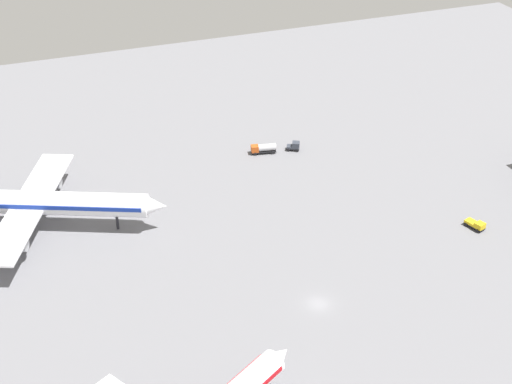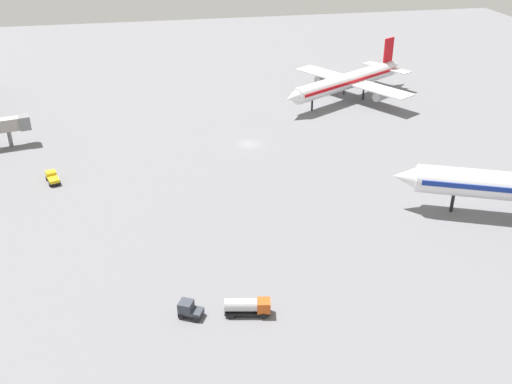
{
  "view_description": "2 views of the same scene",
  "coord_description": "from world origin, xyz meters",
  "px_view_note": "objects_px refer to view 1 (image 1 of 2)",
  "views": [
    {
      "loc": [
        -98.9,
        49.25,
        91.56
      ],
      "look_at": [
        37.86,
        -1.58,
        2.62
      ],
      "focal_mm": 53.02,
      "sensor_mm": 36.0,
      "label": 1
    },
    {
      "loc": [
        122.16,
        -22.95,
        52.67
      ],
      "look_at": [
        31.0,
        -4.67,
        3.99
      ],
      "focal_mm": 41.16,
      "sensor_mm": 36.0,
      "label": 2
    }
  ],
  "objects_px": {
    "airplane_taxiing": "(37,203)",
    "fuel_truck": "(264,148)",
    "baggage_tug": "(294,146)",
    "pushback_tractor": "(476,225)"
  },
  "relations": [
    {
      "from": "airplane_taxiing",
      "to": "fuel_truck",
      "type": "distance_m",
      "value": 59.05
    },
    {
      "from": "fuel_truck",
      "to": "pushback_tractor",
      "type": "xyz_separation_m",
      "value": [
        -47.85,
        -30.69,
        -0.42
      ]
    },
    {
      "from": "fuel_truck",
      "to": "baggage_tug",
      "type": "xyz_separation_m",
      "value": [
        -1.21,
        -7.93,
        -0.23
      ]
    },
    {
      "from": "pushback_tractor",
      "to": "fuel_truck",
      "type": "bearing_deg",
      "value": -164.97
    },
    {
      "from": "airplane_taxiing",
      "to": "baggage_tug",
      "type": "xyz_separation_m",
      "value": [
        13.21,
        -65.01,
        -4.94
      ]
    },
    {
      "from": "fuel_truck",
      "to": "pushback_tractor",
      "type": "relative_size",
      "value": 1.37
    },
    {
      "from": "airplane_taxiing",
      "to": "fuel_truck",
      "type": "bearing_deg",
      "value": 37.58
    },
    {
      "from": "fuel_truck",
      "to": "baggage_tug",
      "type": "distance_m",
      "value": 8.03
    },
    {
      "from": "airplane_taxiing",
      "to": "fuel_truck",
      "type": "xyz_separation_m",
      "value": [
        14.42,
        -57.07,
        -4.71
      ]
    },
    {
      "from": "fuel_truck",
      "to": "pushback_tractor",
      "type": "bearing_deg",
      "value": 133.71
    }
  ]
}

